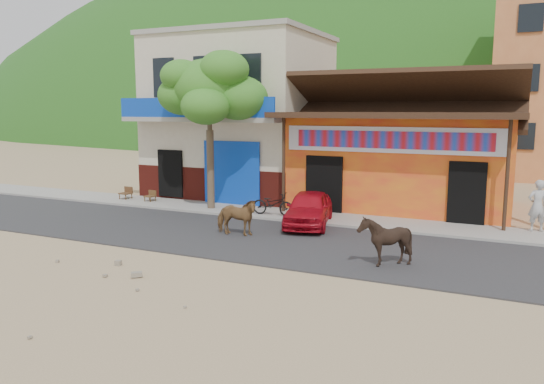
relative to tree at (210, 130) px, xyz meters
The scene contains 14 objects.
ground 8.03m from the tree, 51.58° to the right, with size 120.00×120.00×0.00m, color #9E825B.
road 6.45m from the tree, 35.66° to the right, with size 60.00×5.00×0.04m, color #28282B.
sidewalk 5.53m from the tree, ahead, with size 60.00×2.00×0.12m, color gray.
dance_club 7.93m from the tree, 32.47° to the left, with size 8.00×6.00×3.60m, color orange.
cafe_building 4.31m from the tree, 102.09° to the left, with size 7.00×6.00×7.00m, color beige.
hillside 64.97m from the tree, 85.90° to the left, with size 100.00×40.00×24.00m, color #194C14.
tree is the anchor object (origin of this frame).
cow_tan 5.04m from the tree, 48.33° to the right, with size 0.63×1.39×1.17m, color brown.
cow_dark 9.34m from the tree, 30.00° to the right, with size 1.03×1.16×1.28m, color black.
red_car 5.18m from the tree, 12.72° to the right, with size 1.37×3.42×1.16m, color #B30C1B.
scooter 3.80m from the tree, ahead, with size 0.55×1.59×0.83m, color black.
pedestrian 11.55m from the tree, ahead, with size 0.60×0.39×1.63m, color #BDBDBD.
cafe_chair_left 4.05m from the tree, behind, with size 0.38×0.38×0.82m, color #523A1B, non-canonical shape.
cafe_chair_right 5.08m from the tree, behind, with size 0.44×0.44×0.95m, color #483018, non-canonical shape.
Camera 1 is at (6.07, -11.50, 3.91)m, focal length 35.00 mm.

